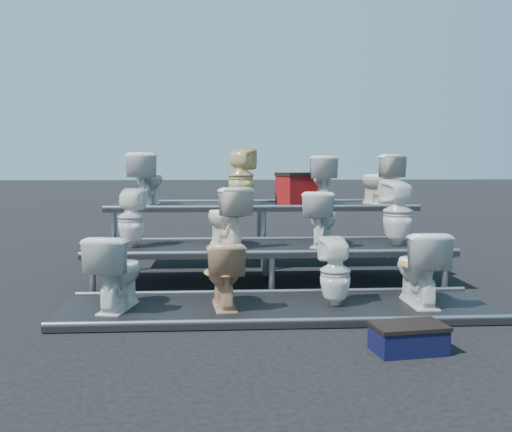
{
  "coord_description": "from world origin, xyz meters",
  "views": [
    {
      "loc": [
        -0.55,
        -6.74,
        1.47
      ],
      "look_at": [
        -0.14,
        0.1,
        0.81
      ],
      "focal_mm": 40.0,
      "sensor_mm": 36.0,
      "label": 1
    }
  ],
  "objects": [
    {
      "name": "toilet_2",
      "position": [
        0.55,
        -1.3,
        0.4
      ],
      "size": [
        0.33,
        0.34,
        0.67
      ],
      "primitive_type": "imported",
      "rotation": [
        0.0,
        0.0,
        3.25
      ],
      "color": "silver",
      "rests_on": "tier_front"
    },
    {
      "name": "toilet_9",
      "position": [
        -0.28,
        1.3,
        1.26
      ],
      "size": [
        0.48,
        0.49,
        0.8
      ],
      "primitive_type": "imported",
      "rotation": [
        0.0,
        0.0,
        2.71
      ],
      "color": "#DACA87",
      "rests_on": "tier_back"
    },
    {
      "name": "toilet_6",
      "position": [
        0.64,
        0.0,
        0.79
      ],
      "size": [
        0.56,
        0.73,
        0.66
      ],
      "primitive_type": "imported",
      "rotation": [
        0.0,
        0.0,
        2.81
      ],
      "color": "silver",
      "rests_on": "tier_mid"
    },
    {
      "name": "tier_front",
      "position": [
        0.0,
        -1.3,
        0.03
      ],
      "size": [
        4.2,
        1.2,
        0.06
      ],
      "primitive_type": "cube",
      "color": "black",
      "rests_on": "ground"
    },
    {
      "name": "toilet_8",
      "position": [
        -1.6,
        1.3,
        1.22
      ],
      "size": [
        0.5,
        0.76,
        0.73
      ],
      "primitive_type": "imported",
      "rotation": [
        0.0,
        0.0,
        3.01
      ],
      "color": "silver",
      "rests_on": "tier_back"
    },
    {
      "name": "toilet_10",
      "position": [
        0.84,
        1.3,
        1.2
      ],
      "size": [
        0.4,
        0.69,
        0.69
      ],
      "primitive_type": "imported",
      "rotation": [
        0.0,
        0.0,
        3.17
      ],
      "color": "silver",
      "rests_on": "tier_back"
    },
    {
      "name": "toilet_0",
      "position": [
        -1.56,
        -1.3,
        0.42
      ],
      "size": [
        0.54,
        0.77,
        0.72
      ],
      "primitive_type": "imported",
      "rotation": [
        0.0,
        0.0,
        2.94
      ],
      "color": "silver",
      "rests_on": "tier_front"
    },
    {
      "name": "toilet_7",
      "position": [
        1.57,
        0.0,
        0.86
      ],
      "size": [
        0.46,
        0.46,
        0.8
      ],
      "primitive_type": "imported",
      "rotation": [
        0.0,
        0.0,
        3.47
      ],
      "color": "silver",
      "rests_on": "tier_mid"
    },
    {
      "name": "tier_back",
      "position": [
        0.0,
        1.3,
        0.43
      ],
      "size": [
        4.2,
        1.2,
        0.86
      ],
      "primitive_type": "cube",
      "color": "black",
      "rests_on": "ground"
    },
    {
      "name": "toilet_11",
      "position": [
        1.7,
        1.3,
        1.21
      ],
      "size": [
        0.63,
        0.79,
        0.71
      ],
      "primitive_type": "imported",
      "rotation": [
        0.0,
        0.0,
        3.54
      ],
      "color": "silver",
      "rests_on": "tier_back"
    },
    {
      "name": "toilet_1",
      "position": [
        -0.54,
        -1.3,
        0.38
      ],
      "size": [
        0.43,
        0.67,
        0.65
      ],
      "primitive_type": "imported",
      "rotation": [
        0.0,
        0.0,
        3.25
      ],
      "color": "tan",
      "rests_on": "tier_front"
    },
    {
      "name": "step_stool",
      "position": [
        0.88,
        -2.54,
        0.1
      ],
      "size": [
        0.57,
        0.39,
        0.19
      ],
      "primitive_type": "cube",
      "rotation": [
        0.0,
        0.0,
        0.14
      ],
      "color": "black",
      "rests_on": "ground"
    },
    {
      "name": "tier_mid",
      "position": [
        0.0,
        0.0,
        0.23
      ],
      "size": [
        4.2,
        1.2,
        0.46
      ],
      "primitive_type": "cube",
      "color": "black",
      "rests_on": "ground"
    },
    {
      "name": "toilet_4",
      "position": [
        -1.62,
        0.0,
        0.81
      ],
      "size": [
        0.35,
        0.35,
        0.69
      ],
      "primitive_type": "imported",
      "rotation": [
        0.0,
        0.0,
        3.03
      ],
      "color": "silver",
      "rests_on": "tier_mid"
    },
    {
      "name": "toilet_3",
      "position": [
        1.39,
        -1.3,
        0.43
      ],
      "size": [
        0.41,
        0.72,
        0.73
      ],
      "primitive_type": "imported",
      "rotation": [
        0.0,
        0.0,
        3.15
      ],
      "color": "silver",
      "rests_on": "tier_front"
    },
    {
      "name": "ground",
      "position": [
        0.0,
        0.0,
        0.0
      ],
      "size": [
        80.0,
        80.0,
        0.0
      ],
      "primitive_type": "plane",
      "color": "black",
      "rests_on": "ground"
    },
    {
      "name": "toilet_5",
      "position": [
        -0.5,
        0.0,
        0.82
      ],
      "size": [
        0.65,
        0.8,
        0.71
      ],
      "primitive_type": "imported",
      "rotation": [
        0.0,
        0.0,
        3.56
      ],
      "color": "silver",
      "rests_on": "tier_mid"
    },
    {
      "name": "red_crate",
      "position": [
        0.56,
        1.38,
        1.06
      ],
      "size": [
        0.68,
        0.62,
        0.4
      ],
      "primitive_type": "cube",
      "rotation": [
        0.0,
        0.0,
        0.37
      ],
      "color": "maroon",
      "rests_on": "tier_back"
    }
  ]
}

